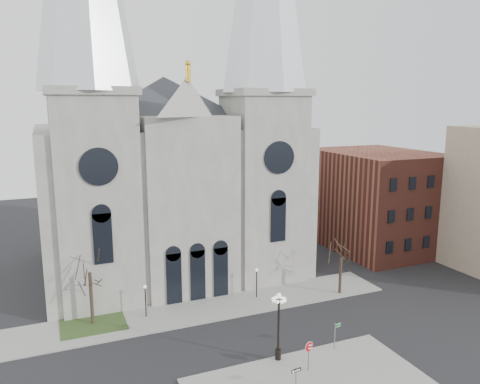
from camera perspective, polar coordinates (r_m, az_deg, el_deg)
name	(u,v)px	position (r m, az deg, el deg)	size (l,w,h in m)	color
ground	(249,364)	(40.51, 1.07, -20.21)	(160.00, 160.00, 0.00)	black
sidewalk_far	(206,309)	(49.56, -4.23, -14.02)	(40.00, 6.00, 0.14)	gray
grass_patch	(93,324)	(48.51, -17.49, -15.08)	(6.00, 5.00, 0.18)	#304A20
cathedral	(171,123)	(56.40, -8.38, 8.29)	(33.00, 26.66, 54.00)	gray
bg_building_brick	(376,199)	(70.86, 16.28, -0.88)	(14.00, 18.00, 14.00)	brown
tree_left	(89,269)	(46.42, -17.88, -8.96)	(3.20, 3.20, 7.50)	black
tree_right	(341,256)	(52.66, 12.23, -7.58)	(3.20, 3.20, 6.00)	black
ped_lamp_left	(145,296)	(47.72, -11.47, -12.27)	(0.32, 0.32, 3.26)	black
ped_lamp_right	(257,278)	(51.14, 2.04, -10.44)	(0.32, 0.32, 3.26)	black
stop_sign	(309,350)	(38.92, 8.38, -18.49)	(0.89, 0.16, 2.48)	slate
globe_lamp	(279,318)	(39.24, 4.74, -15.07)	(1.29, 1.29, 5.79)	black
one_way_sign	(296,375)	(36.68, 6.84, -21.25)	(0.84, 0.13, 1.92)	slate
street_name_sign	(335,334)	(42.38, 11.56, -16.57)	(0.74, 0.25, 2.38)	slate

